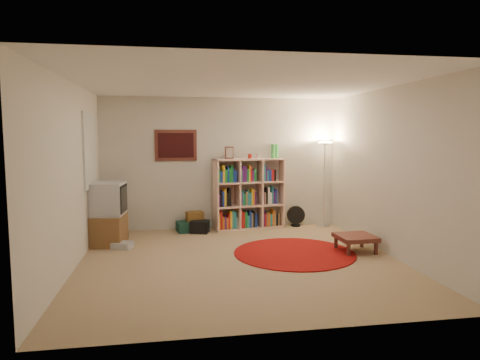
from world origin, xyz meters
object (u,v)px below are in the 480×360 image
object	(u,v)px
side_table	(356,238)
floor_fan	(296,216)
suitcase	(192,226)
tv_stand	(109,214)
bookshelf	(248,195)
floor_lamp	(325,155)

from	to	relation	value
side_table	floor_fan	bearing A→B (deg)	101.18
floor_fan	suitcase	bearing A→B (deg)	-167.41
tv_stand	side_table	distance (m)	3.98
bookshelf	suitcase	world-z (taller)	bookshelf
tv_stand	suitcase	size ratio (longest dim) A/B	1.64
bookshelf	floor_lamp	xyz separation A→B (m)	(1.49, -0.10, 0.76)
floor_lamp	suitcase	bearing A→B (deg)	179.52
suitcase	floor_lamp	bearing A→B (deg)	-10.63
tv_stand	suitcase	world-z (taller)	tv_stand
floor_fan	suitcase	xyz separation A→B (m)	(-2.03, -0.10, -0.11)
floor_fan	tv_stand	xyz separation A→B (m)	(-3.43, -0.82, 0.29)
floor_fan	side_table	bearing A→B (deg)	-68.99
bookshelf	floor_fan	size ratio (longest dim) A/B	4.00
suitcase	side_table	world-z (taller)	side_table
bookshelf	floor_lamp	distance (m)	1.68
bookshelf	side_table	bearing A→B (deg)	-63.80
floor_fan	suitcase	size ratio (longest dim) A/B	0.65
tv_stand	suitcase	distance (m)	1.62
floor_lamp	suitcase	size ratio (longest dim) A/B	2.73
floor_lamp	tv_stand	distance (m)	4.12
side_table	floor_lamp	bearing A→B (deg)	85.32
floor_lamp	suitcase	distance (m)	2.88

